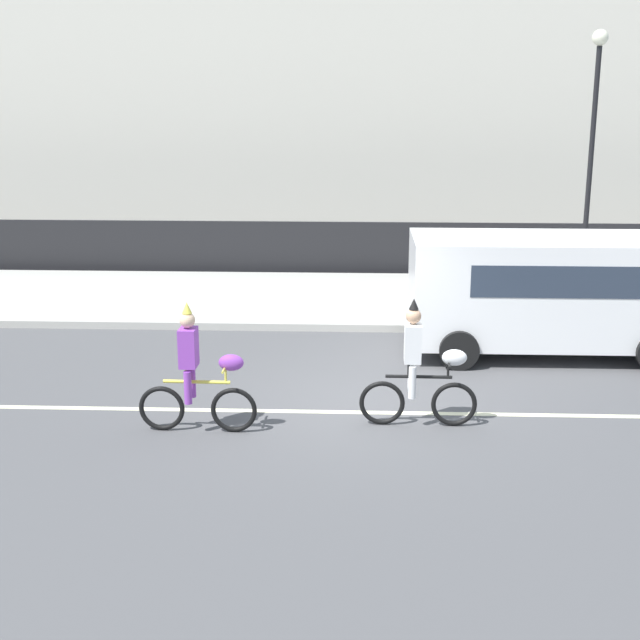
{
  "coord_description": "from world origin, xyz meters",
  "views": [
    {
      "loc": [
        -0.2,
        -13.28,
        4.91
      ],
      "look_at": [
        -0.82,
        1.2,
        1.0
      ],
      "focal_mm": 50.0,
      "sensor_mm": 36.0,
      "label": 1
    }
  ],
  "objects_px": {
    "parade_cyclist_purple": "(197,376)",
    "parked_van_white": "(553,286)",
    "parade_cyclist_zebra": "(420,371)",
    "street_lamp_post": "(594,122)"
  },
  "relations": [
    {
      "from": "parade_cyclist_purple",
      "to": "street_lamp_post",
      "type": "relative_size",
      "value": 0.33
    },
    {
      "from": "parked_van_white",
      "to": "street_lamp_post",
      "type": "relative_size",
      "value": 0.85
    },
    {
      "from": "parade_cyclist_zebra",
      "to": "street_lamp_post",
      "type": "xyz_separation_m",
      "value": [
        4.43,
        8.7,
        3.15
      ]
    },
    {
      "from": "parade_cyclist_zebra",
      "to": "parked_van_white",
      "type": "relative_size",
      "value": 0.38
    },
    {
      "from": "street_lamp_post",
      "to": "parked_van_white",
      "type": "bearing_deg",
      "value": -109.54
    },
    {
      "from": "parade_cyclist_zebra",
      "to": "street_lamp_post",
      "type": "distance_m",
      "value": 10.25
    },
    {
      "from": "parade_cyclist_zebra",
      "to": "parked_van_white",
      "type": "bearing_deg",
      "value": 54.25
    },
    {
      "from": "parade_cyclist_purple",
      "to": "street_lamp_post",
      "type": "bearing_deg",
      "value": 49.97
    },
    {
      "from": "parade_cyclist_purple",
      "to": "parked_van_white",
      "type": "xyz_separation_m",
      "value": [
        5.83,
        4.04,
        0.44
      ]
    },
    {
      "from": "street_lamp_post",
      "to": "parade_cyclist_zebra",
      "type": "bearing_deg",
      "value": -116.98
    }
  ]
}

